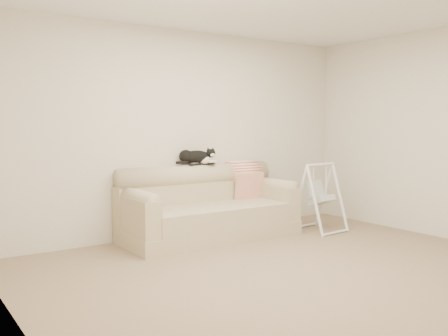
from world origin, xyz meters
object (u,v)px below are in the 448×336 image
object	(u,v)px
remote_a	(195,164)
tuxedo_cat	(196,157)
baby_swing	(319,197)
sofa	(207,210)
remote_b	(208,164)

from	to	relation	value
remote_a	tuxedo_cat	xyz separation A→B (m)	(0.04, 0.03, 0.09)
remote_a	baby_swing	distance (m)	1.71
sofa	tuxedo_cat	world-z (taller)	tuxedo_cat
tuxedo_cat	baby_swing	world-z (taller)	tuxedo_cat
remote_a	tuxedo_cat	world-z (taller)	tuxedo_cat
remote_a	sofa	bearing A→B (deg)	-80.33
remote_b	baby_swing	world-z (taller)	remote_b
remote_b	baby_swing	distance (m)	1.54
sofa	baby_swing	bearing A→B (deg)	-18.64
remote_b	tuxedo_cat	bearing A→B (deg)	164.19
remote_b	baby_swing	xyz separation A→B (m)	(1.30, -0.70, -0.46)
sofa	remote_b	size ratio (longest dim) A/B	12.55
remote_a	remote_b	xyz separation A→B (m)	(0.19, -0.02, -0.00)
remote_b	baby_swing	size ratio (longest dim) A/B	0.19
remote_a	baby_swing	world-z (taller)	remote_a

